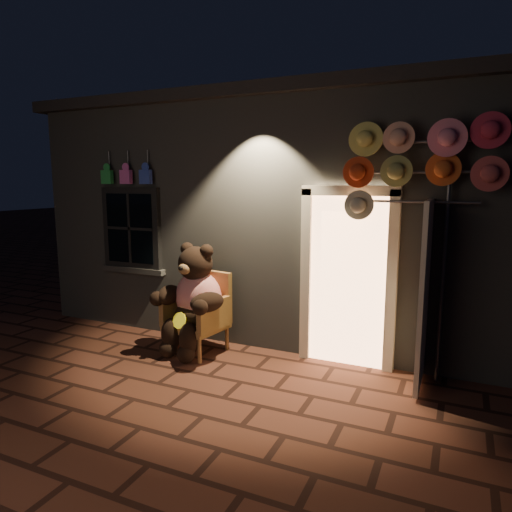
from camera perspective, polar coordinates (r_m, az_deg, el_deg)
The scene contains 5 objects.
ground at distance 5.19m, azimuth -8.29°, elevation -16.29°, with size 60.00×60.00×0.00m, color #502A1E.
shop_building at distance 8.33m, azimuth 6.44°, elevation 5.79°, with size 7.30×5.95×3.51m.
wicker_armchair at distance 6.14m, azimuth -6.97°, elevation -6.93°, with size 0.82×0.77×1.05m.
teddy_bear at distance 5.99m, azimuth -7.80°, elevation -5.42°, with size 1.04×0.88×1.45m.
hat_rack at distance 5.23m, azimuth 19.36°, elevation 10.78°, with size 1.63×0.22×2.89m.
Camera 1 is at (2.57, -3.92, 2.23)m, focal length 32.00 mm.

